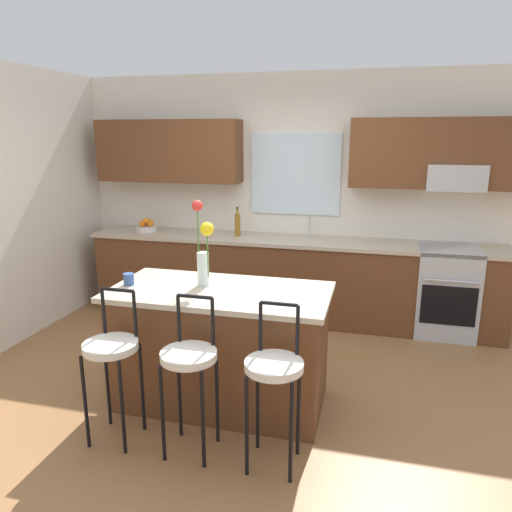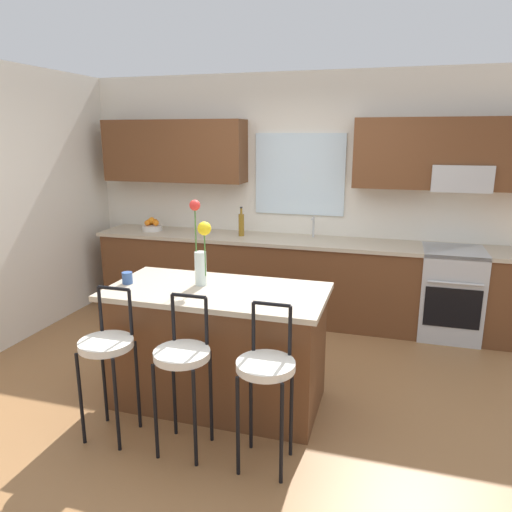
# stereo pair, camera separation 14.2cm
# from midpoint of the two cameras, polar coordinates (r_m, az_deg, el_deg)

# --- Properties ---
(ground_plane) EXTENTS (14.00, 14.00, 0.00)m
(ground_plane) POSITION_cam_midpoint_polar(r_m,az_deg,el_deg) (4.06, 0.01, -15.80)
(ground_plane) COLOR olive
(wall_left) EXTENTS (0.12, 4.60, 2.70)m
(wall_left) POSITION_cam_midpoint_polar(r_m,az_deg,el_deg) (5.15, -27.53, 5.02)
(wall_left) COLOR silver
(wall_left) RESTS_ON ground
(back_wall_assembly) EXTENTS (5.60, 0.50, 2.70)m
(back_wall_assembly) POSITION_cam_midpoint_polar(r_m,az_deg,el_deg) (5.47, 6.27, 8.64)
(back_wall_assembly) COLOR silver
(back_wall_assembly) RESTS_ON ground
(counter_run) EXTENTS (4.56, 0.64, 0.92)m
(counter_run) POSITION_cam_midpoint_polar(r_m,az_deg,el_deg) (5.40, 5.11, -2.69)
(counter_run) COLOR brown
(counter_run) RESTS_ON ground
(sink_faucet) EXTENTS (0.02, 0.13, 0.23)m
(sink_faucet) POSITION_cam_midpoint_polar(r_m,az_deg,el_deg) (5.36, 7.59, 3.67)
(sink_faucet) COLOR #B7BABC
(sink_faucet) RESTS_ON counter_run
(oven_range) EXTENTS (0.60, 0.64, 0.92)m
(oven_range) POSITION_cam_midpoint_polar(r_m,az_deg,el_deg) (5.33, 22.81, -4.08)
(oven_range) COLOR #B7BABC
(oven_range) RESTS_ON ground
(kitchen_island) EXTENTS (1.63, 0.82, 0.92)m
(kitchen_island) POSITION_cam_midpoint_polar(r_m,az_deg,el_deg) (3.73, -3.47, -10.64)
(kitchen_island) COLOR brown
(kitchen_island) RESTS_ON ground
(bar_stool_near) EXTENTS (0.36, 0.36, 1.04)m
(bar_stool_near) POSITION_cam_midpoint_polar(r_m,az_deg,el_deg) (3.38, -16.15, -10.75)
(bar_stool_near) COLOR black
(bar_stool_near) RESTS_ON ground
(bar_stool_middle) EXTENTS (0.36, 0.36, 1.04)m
(bar_stool_middle) POSITION_cam_midpoint_polar(r_m,az_deg,el_deg) (3.14, -7.43, -12.30)
(bar_stool_middle) COLOR black
(bar_stool_middle) RESTS_ON ground
(bar_stool_far) EXTENTS (0.36, 0.36, 1.04)m
(bar_stool_far) POSITION_cam_midpoint_polar(r_m,az_deg,el_deg) (2.98, 2.60, -13.72)
(bar_stool_far) COLOR black
(bar_stool_far) RESTS_ON ground
(flower_vase) EXTENTS (0.17, 0.11, 0.65)m
(flower_vase) POSITION_cam_midpoint_polar(r_m,az_deg,el_deg) (3.59, -5.47, 0.91)
(flower_vase) COLOR silver
(flower_vase) RESTS_ON kitchen_island
(mug_ceramic) EXTENTS (0.08, 0.08, 0.09)m
(mug_ceramic) POSITION_cam_midpoint_polar(r_m,az_deg,el_deg) (3.79, -14.05, -2.55)
(mug_ceramic) COLOR #33518C
(mug_ceramic) RESTS_ON kitchen_island
(fruit_bowl_oranges) EXTENTS (0.24, 0.24, 0.16)m
(fruit_bowl_oranges) POSITION_cam_midpoint_polar(r_m,az_deg,el_deg) (5.85, -11.60, 3.54)
(fruit_bowl_oranges) COLOR silver
(fruit_bowl_oranges) RESTS_ON counter_run
(bottle_olive_oil) EXTENTS (0.06, 0.06, 0.33)m
(bottle_olive_oil) POSITION_cam_midpoint_polar(r_m,az_deg,el_deg) (5.40, -1.01, 3.80)
(bottle_olive_oil) COLOR olive
(bottle_olive_oil) RESTS_ON counter_run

